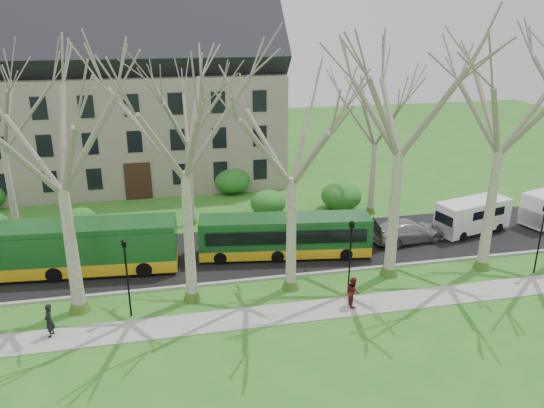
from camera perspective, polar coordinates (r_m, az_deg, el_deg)
The scene contains 15 objects.
ground at distance 30.41m, azimuth -3.33°, elevation -9.72°, with size 120.00×120.00×0.00m, color #247120.
sidewalk at distance 28.27m, azimuth -2.54°, elevation -12.12°, with size 70.00×2.00×0.06m, color gray.
road at distance 35.24m, azimuth -4.70°, elevation -5.33°, with size 80.00×8.00×0.06m, color black.
curb at distance 31.67m, azimuth -3.75°, elevation -8.29°, with size 80.00×0.25×0.14m, color #A5A39E.
building at distance 50.71m, azimuth -14.64°, elevation 11.40°, with size 26.50×12.20×16.00m.
tree_row_verge at distance 27.92m, azimuth -3.71°, elevation 3.18°, with size 49.00×7.00×14.00m.
tree_row_far at distance 38.33m, azimuth -8.02°, elevation 6.11°, with size 33.00×7.00×12.00m.
lamp_row at distance 28.33m, azimuth -3.12°, elevation -6.17°, with size 36.22×0.22×4.30m.
hedges at distance 42.56m, azimuth -12.48°, elevation 0.19°, with size 30.60×8.60×2.00m.
bus_lead at distance 34.29m, azimuth -21.10°, elevation -4.40°, with size 12.93×2.69×3.23m, color #154C1E, non-canonical shape.
bus_follow at distance 34.31m, azimuth 1.39°, elevation -3.42°, with size 10.98×2.29×2.75m, color #154C1E, non-canonical shape.
sedan at distance 37.81m, azimuth 14.38°, elevation -2.81°, with size 2.13×5.24×1.52m, color #9F9FA4.
van_a at distance 40.57m, azimuth 20.76°, elevation -1.27°, with size 5.50×2.00×2.40m, color white, non-canonical shape.
pedestrian_a at distance 28.50m, azimuth -22.86°, elevation -11.45°, with size 0.63×0.42×1.74m, color black.
pedestrian_b at distance 29.16m, azimuth 8.72°, elevation -9.29°, with size 0.82×0.64×1.68m, color #58141A.
Camera 1 is at (-3.74, -26.18, 15.01)m, focal length 35.00 mm.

